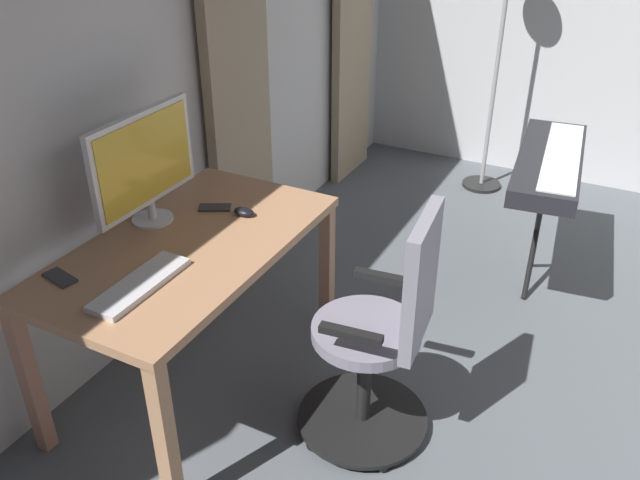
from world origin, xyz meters
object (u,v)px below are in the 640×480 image
object	(u,v)px
computer_monitor	(144,163)
cell_phone_by_monitor	(215,207)
office_chair	(383,340)
piano_keyboard	(549,165)
desk	(189,262)
computer_mouse	(244,212)
cell_phone_face_up	(60,278)
computer_keyboard	(140,284)

from	to	relation	value
computer_monitor	cell_phone_by_monitor	size ratio (longest dim) A/B	4.18
office_chair	piano_keyboard	world-z (taller)	office_chair
desk	computer_mouse	distance (m)	0.34
computer_monitor	cell_phone_face_up	world-z (taller)	computer_monitor
cell_phone_by_monitor	computer_monitor	bearing A→B (deg)	-68.07
cell_phone_face_up	cell_phone_by_monitor	xyz separation A→B (m)	(-0.75, 0.19, 0.00)
computer_keyboard	computer_mouse	bearing A→B (deg)	177.23
office_chair	computer_keyboard	xyz separation A→B (m)	(0.44, -0.81, 0.28)
computer_mouse	cell_phone_by_monitor	distance (m)	0.16
desk	piano_keyboard	bearing A→B (deg)	142.66
desk	computer_monitor	xyz separation A→B (m)	(-0.09, -0.26, 0.37)
computer_monitor	piano_keyboard	bearing A→B (deg)	135.37
computer_mouse	computer_keyboard	bearing A→B (deg)	-2.77
computer_mouse	cell_phone_face_up	bearing A→B (deg)	-24.24
office_chair	computer_mouse	bearing A→B (deg)	67.77
office_chair	cell_phone_face_up	size ratio (longest dim) A/B	7.35
cell_phone_by_monitor	piano_keyboard	world-z (taller)	piano_keyboard
desk	computer_mouse	world-z (taller)	computer_mouse
office_chair	computer_monitor	bearing A→B (deg)	83.76
cell_phone_face_up	desk	bearing A→B (deg)	161.65
desk	computer_mouse	xyz separation A→B (m)	(-0.31, 0.08, 0.11)
desk	computer_keyboard	world-z (taller)	computer_keyboard
computer_monitor	computer_keyboard	size ratio (longest dim) A/B	1.38
computer_keyboard	cell_phone_face_up	size ratio (longest dim) A/B	3.03
desk	computer_keyboard	distance (m)	0.36
computer_monitor	cell_phone_by_monitor	bearing A→B (deg)	140.12
desk	computer_mouse	size ratio (longest dim) A/B	13.38
cell_phone_face_up	cell_phone_by_monitor	distance (m)	0.77
office_chair	cell_phone_face_up	world-z (taller)	office_chair
computer_monitor	cell_phone_face_up	xyz separation A→B (m)	(0.53, -0.00, -0.27)
desk	piano_keyboard	distance (m)	1.95
desk	computer_monitor	distance (m)	0.46
desk	computer_mouse	bearing A→B (deg)	165.82
office_chair	cell_phone_by_monitor	bearing A→B (deg)	70.64
desk	piano_keyboard	xyz separation A→B (m)	(-1.55, 1.18, 0.08)
cell_phone_by_monitor	cell_phone_face_up	bearing A→B (deg)	-42.05
cell_phone_by_monitor	computer_keyboard	bearing A→B (deg)	-17.49
cell_phone_face_up	cell_phone_by_monitor	world-z (taller)	same
cell_phone_by_monitor	computer_mouse	bearing A→B (deg)	63.89
cell_phone_face_up	cell_phone_by_monitor	size ratio (longest dim) A/B	1.00
office_chair	computer_mouse	distance (m)	0.86
computer_monitor	piano_keyboard	size ratio (longest dim) A/B	0.56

